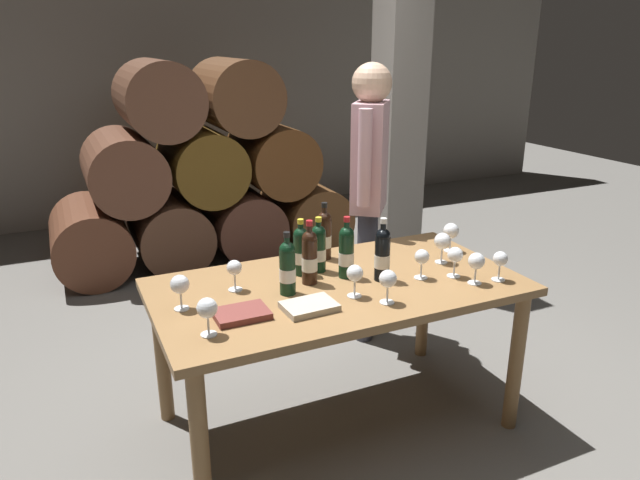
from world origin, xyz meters
name	(u,v)px	position (x,y,z in m)	size (l,w,h in m)	color
ground_plane	(336,421)	(0.00, 0.00, 0.00)	(14.00, 14.00, 0.00)	#66635E
cellar_back_wall	(160,83)	(0.00, 4.20, 1.40)	(10.00, 0.24, 2.80)	gray
barrel_stack	(202,177)	(0.00, 2.60, 0.72)	(2.49, 0.90, 1.69)	brown
stone_pillar	(399,114)	(1.30, 1.60, 1.30)	(0.32, 0.32, 2.60)	gray
dining_table	(338,301)	(0.00, 0.00, 0.67)	(1.70, 0.90, 0.76)	olive
wine_bottle_0	(324,235)	(0.08, 0.32, 0.89)	(0.07, 0.07, 0.30)	black
wine_bottle_1	(301,250)	(-0.11, 0.18, 0.88)	(0.07, 0.07, 0.28)	black
wine_bottle_2	(318,248)	(-0.02, 0.18, 0.88)	(0.07, 0.07, 0.27)	black
wine_bottle_3	(287,267)	(-0.25, -0.01, 0.89)	(0.07, 0.07, 0.29)	black
wine_bottle_4	(346,251)	(0.07, 0.05, 0.89)	(0.07, 0.07, 0.30)	black
wine_bottle_5	(310,257)	(-0.12, 0.06, 0.89)	(0.07, 0.07, 0.30)	black
wine_bottle_6	(382,254)	(0.21, -0.05, 0.89)	(0.07, 0.07, 0.30)	black
wine_glass_0	(388,280)	(0.10, -0.28, 0.87)	(0.08, 0.08, 0.15)	white
wine_glass_1	(234,269)	(-0.46, 0.12, 0.86)	(0.07, 0.07, 0.14)	white
wine_glass_2	(422,258)	(0.38, -0.11, 0.86)	(0.07, 0.07, 0.14)	white
wine_glass_3	(443,242)	(0.59, 0.02, 0.87)	(0.08, 0.08, 0.16)	white
wine_glass_4	(355,274)	(0.00, -0.16, 0.87)	(0.07, 0.07, 0.15)	white
wine_glass_5	(500,260)	(0.70, -0.28, 0.86)	(0.07, 0.07, 0.14)	white
wine_glass_6	(207,309)	(-0.67, -0.24, 0.87)	(0.08, 0.08, 0.15)	white
wine_glass_7	(180,285)	(-0.72, 0.03, 0.87)	(0.08, 0.08, 0.15)	white
wine_glass_8	(476,262)	(0.57, -0.27, 0.87)	(0.08, 0.08, 0.15)	white
wine_glass_9	(451,232)	(0.74, 0.14, 0.87)	(0.08, 0.08, 0.16)	white
wine_glass_10	(455,256)	(0.54, -0.16, 0.87)	(0.07, 0.07, 0.15)	white
tasting_notebook	(241,314)	(-0.51, -0.15, 0.77)	(0.22, 0.16, 0.03)	brown
leather_ledger	(309,306)	(-0.23, -0.20, 0.77)	(0.22, 0.16, 0.03)	#B2A893
sommelier_presenting	(369,179)	(0.58, 0.75, 1.04)	(0.34, 0.41, 1.72)	#383842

